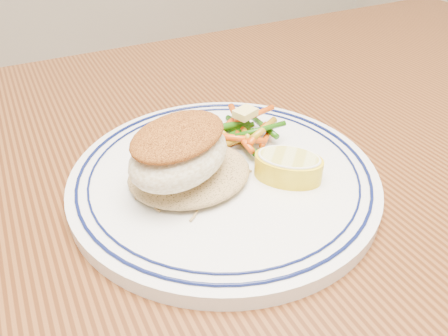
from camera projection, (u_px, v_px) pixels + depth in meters
dining_table at (242, 265)px, 0.48m from camera, size 1.50×0.90×0.75m
plate at (224, 177)px, 0.43m from camera, size 0.30×0.30×0.02m
rice_pilaf at (189, 170)px, 0.41m from camera, size 0.12×0.10×0.02m
fish_fillet at (179, 151)px, 0.38m from camera, size 0.12×0.11×0.05m
vegetable_pile at (240, 131)px, 0.46m from camera, size 0.10×0.11×0.03m
butter_pat at (245, 113)px, 0.46m from camera, size 0.03×0.02×0.01m
lemon_wedge at (288, 166)px, 0.41m from camera, size 0.08×0.08×0.03m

